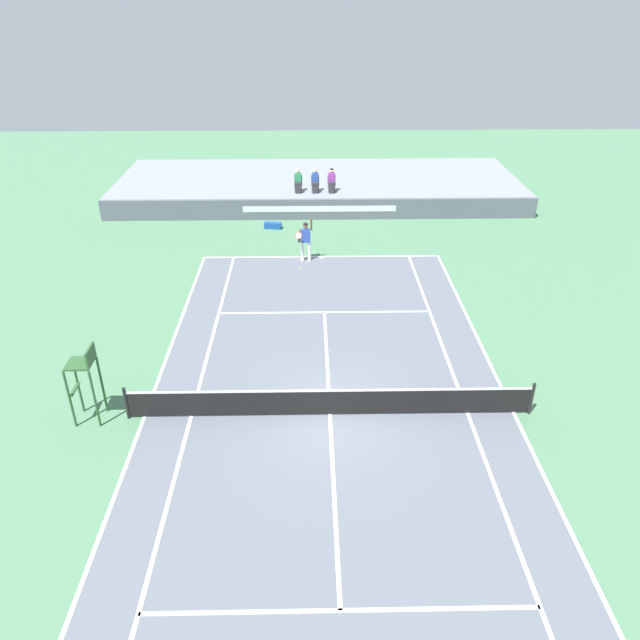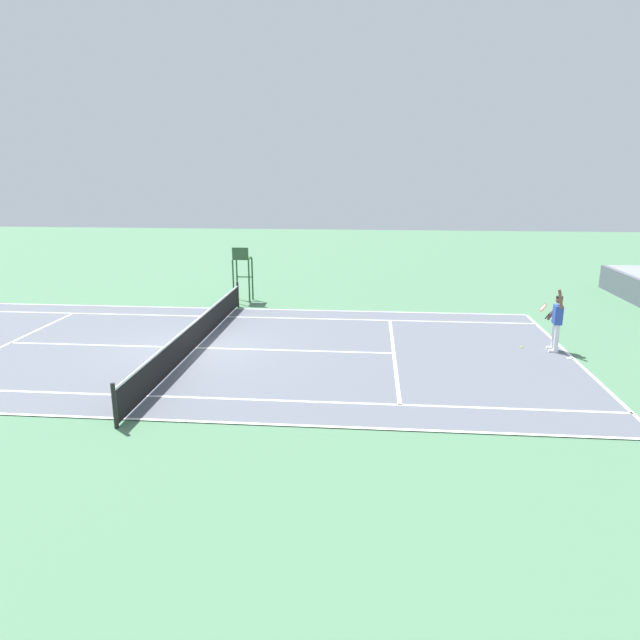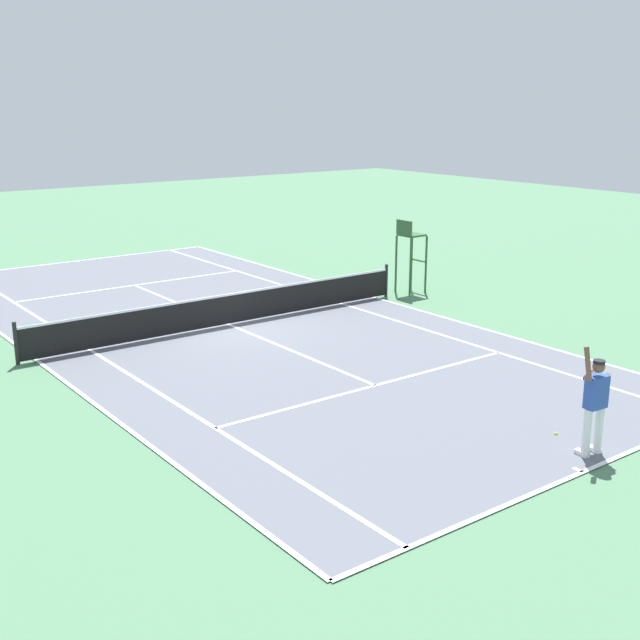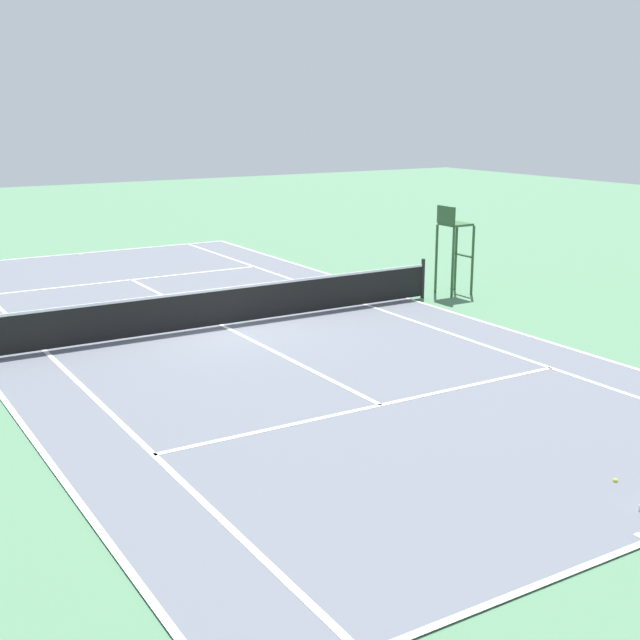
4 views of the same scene
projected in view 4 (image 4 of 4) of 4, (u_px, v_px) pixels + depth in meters
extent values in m
plane|color=#4C7A56|center=(223.00, 327.00, 19.80)|extent=(80.00, 80.00, 0.00)
cube|color=slate|center=(223.00, 326.00, 19.80)|extent=(10.98, 23.78, 0.02)
cube|color=white|center=(79.00, 253.00, 29.63)|extent=(10.98, 0.10, 0.01)
cube|color=white|center=(409.00, 299.00, 22.57)|extent=(0.10, 23.78, 0.01)
cube|color=white|center=(367.00, 305.00, 21.88)|extent=(0.10, 23.78, 0.01)
cube|color=white|center=(45.00, 351.00, 17.72)|extent=(0.10, 23.78, 0.01)
cube|color=white|center=(381.00, 405.00, 14.50)|extent=(8.22, 0.10, 0.01)
cube|color=white|center=(132.00, 280.00, 25.09)|extent=(8.22, 0.10, 0.01)
cube|color=white|center=(223.00, 326.00, 19.80)|extent=(0.10, 12.80, 0.01)
cube|color=white|center=(80.00, 254.00, 29.55)|extent=(0.10, 0.20, 0.01)
cylinder|color=black|center=(423.00, 278.00, 22.68)|extent=(0.10, 0.10, 1.07)
cube|color=black|center=(222.00, 307.00, 19.68)|extent=(11.78, 0.02, 0.84)
cube|color=white|center=(222.00, 289.00, 19.58)|extent=(11.78, 0.03, 0.06)
sphere|color=#D1E533|center=(615.00, 481.00, 11.54)|extent=(0.07, 0.07, 0.07)
cylinder|color=#2D562D|center=(456.00, 257.00, 23.59)|extent=(0.07, 0.07, 1.90)
cylinder|color=#2D562D|center=(473.00, 260.00, 23.01)|extent=(0.07, 0.07, 1.90)
cylinder|color=#2D562D|center=(436.00, 259.00, 23.23)|extent=(0.07, 0.07, 1.90)
cylinder|color=#2D562D|center=(453.00, 263.00, 22.65)|extent=(0.07, 0.07, 1.90)
cube|color=#2D562D|center=(456.00, 224.00, 22.88)|extent=(0.70, 0.70, 0.06)
cube|color=#2D562D|center=(446.00, 215.00, 22.64)|extent=(0.06, 0.70, 0.48)
cube|color=#2D562D|center=(463.00, 255.00, 23.26)|extent=(0.10, 0.70, 0.04)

